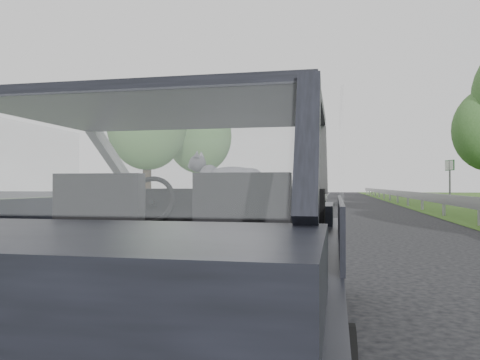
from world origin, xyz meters
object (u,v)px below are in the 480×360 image
at_px(subject_car, 191,234).
at_px(highway_sign, 450,182).
at_px(cat, 232,176).
at_px(other_car, 309,190).

bearing_deg(subject_car, highway_sign, 74.27).
bearing_deg(cat, highway_sign, 86.07).
bearing_deg(other_car, cat, -86.09).
height_order(cat, highway_sign, highway_sign).
distance_m(subject_car, highway_sign, 26.32).
height_order(subject_car, other_car, other_car).
relative_size(other_car, highway_sign, 1.93).
relative_size(subject_car, cat, 6.25).
distance_m(cat, other_car, 21.56).
bearing_deg(cat, other_car, 103.67).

